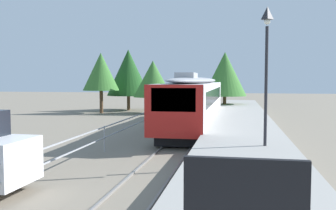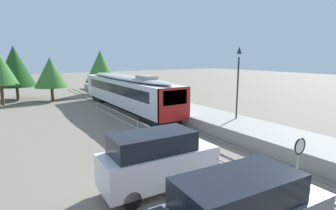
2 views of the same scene
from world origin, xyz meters
name	(u,v)px [view 1 (image 1 of 2)]	position (x,y,z in m)	size (l,w,h in m)	color
ground_plane	(117,148)	(-3.00, 22.00, 0.00)	(160.00, 160.00, 0.00)	slate
track_rails	(175,150)	(0.00, 22.00, 0.03)	(3.20, 60.00, 0.14)	slate
commuter_train	(195,98)	(0.00, 30.43, 2.14)	(2.82, 18.42, 3.74)	silver
station_platform	(243,143)	(3.25, 22.00, 0.45)	(3.90, 60.00, 0.90)	#999691
platform_lamp_mid_platform	(267,49)	(4.03, 18.98, 4.62)	(0.34, 0.34, 5.35)	#232328
platform_notice_board	(245,210)	(3.02, 7.96, 2.19)	(1.20, 0.08, 1.80)	#232328
tree_behind_carpark	(101,72)	(-10.97, 40.69, 4.31)	(3.76, 3.76, 6.29)	brown
tree_behind_station_far	(128,73)	(-9.25, 44.80, 4.29)	(4.88, 4.88, 6.92)	brown
tree_distant_left	(153,79)	(-5.56, 41.22, 3.57)	(4.03, 4.03, 5.45)	brown
tree_distant_centre	(225,74)	(1.67, 43.66, 4.08)	(4.56, 4.56, 6.40)	brown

